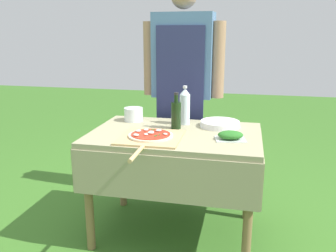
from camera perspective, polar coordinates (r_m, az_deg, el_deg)
ground_plane at (r=2.64m, az=1.07°, el=-16.57°), size 12.00×12.00×0.00m
prep_table at (r=2.37m, az=1.14°, el=-3.63°), size 1.12×0.76×0.74m
person_cook at (r=2.86m, az=2.41°, el=7.85°), size 0.65×0.23×1.74m
pizza_on_peel at (r=2.20m, az=-2.88°, el=-1.77°), size 0.39×0.63×0.05m
oil_bottle at (r=2.41m, az=1.31°, el=1.87°), size 0.07×0.07×0.25m
water_bottle at (r=2.52m, az=2.71°, el=3.19°), size 0.07×0.07×0.28m
herb_container at (r=2.20m, az=9.98°, el=-1.51°), size 0.20×0.17×0.06m
mixing_tub at (r=2.64m, az=-5.54°, el=1.87°), size 0.14×0.14×0.10m
plate_stack at (r=2.50m, az=8.33°, el=0.35°), size 0.28×0.28×0.04m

